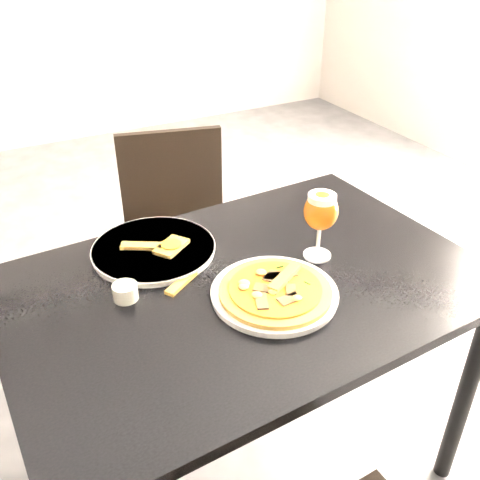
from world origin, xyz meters
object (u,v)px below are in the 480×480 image
chair_far (179,241)px  pizza (275,290)px  dining_table (246,308)px  beer_glass (321,212)px

chair_far → pizza: bearing=-79.4°
dining_table → beer_glass: size_ratio=6.50×
dining_table → pizza: pizza is taller
chair_far → pizza: (-0.05, -0.77, 0.29)m
dining_table → beer_glass: beer_glass is taller
dining_table → beer_glass: 0.32m
chair_far → beer_glass: bearing=-63.0°
dining_table → pizza: bearing=-78.4°
dining_table → chair_far: chair_far is taller
pizza → beer_glass: (0.20, 0.11, 0.11)m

